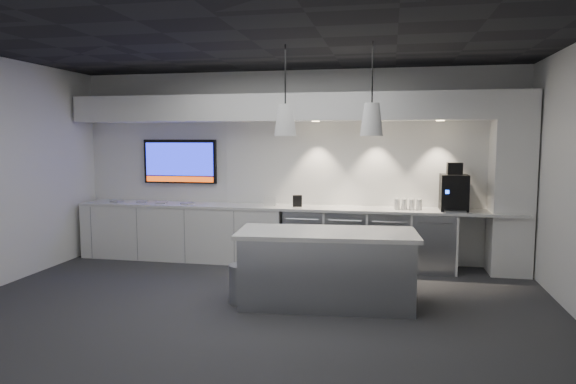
% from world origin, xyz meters
% --- Properties ---
extents(floor, '(7.00, 7.00, 0.00)m').
position_xyz_m(floor, '(0.00, 0.00, 0.00)').
color(floor, '#2F2F31').
rests_on(floor, ground).
extents(ceiling, '(7.00, 7.00, 0.00)m').
position_xyz_m(ceiling, '(0.00, 0.00, 3.00)').
color(ceiling, black).
rests_on(ceiling, wall_back).
extents(wall_back, '(7.00, 0.00, 7.00)m').
position_xyz_m(wall_back, '(0.00, 2.50, 1.50)').
color(wall_back, white).
rests_on(wall_back, floor).
extents(wall_front, '(7.00, 0.00, 7.00)m').
position_xyz_m(wall_front, '(0.00, -2.50, 1.50)').
color(wall_front, white).
rests_on(wall_front, floor).
extents(back_counter, '(6.80, 0.65, 0.04)m').
position_xyz_m(back_counter, '(0.00, 2.17, 0.88)').
color(back_counter, white).
rests_on(back_counter, left_base_cabinets).
extents(left_base_cabinets, '(3.30, 0.63, 0.86)m').
position_xyz_m(left_base_cabinets, '(-1.75, 2.17, 0.43)').
color(left_base_cabinets, white).
rests_on(left_base_cabinets, floor).
extents(fridge_unit_a, '(0.60, 0.61, 0.85)m').
position_xyz_m(fridge_unit_a, '(0.25, 2.17, 0.42)').
color(fridge_unit_a, '#9A9EA3').
rests_on(fridge_unit_a, floor).
extents(fridge_unit_b, '(0.60, 0.61, 0.85)m').
position_xyz_m(fridge_unit_b, '(0.88, 2.17, 0.42)').
color(fridge_unit_b, '#9A9EA3').
rests_on(fridge_unit_b, floor).
extents(fridge_unit_c, '(0.60, 0.61, 0.85)m').
position_xyz_m(fridge_unit_c, '(1.51, 2.17, 0.42)').
color(fridge_unit_c, '#9A9EA3').
rests_on(fridge_unit_c, floor).
extents(fridge_unit_d, '(0.60, 0.61, 0.85)m').
position_xyz_m(fridge_unit_d, '(2.14, 2.17, 0.42)').
color(fridge_unit_d, '#9A9EA3').
rests_on(fridge_unit_d, floor).
extents(backsplash, '(4.60, 0.03, 1.30)m').
position_xyz_m(backsplash, '(1.20, 2.48, 1.55)').
color(backsplash, white).
rests_on(backsplash, wall_back).
extents(soffit, '(6.90, 0.60, 0.40)m').
position_xyz_m(soffit, '(0.00, 2.20, 2.40)').
color(soffit, white).
rests_on(soffit, wall_back).
extents(column, '(0.55, 0.55, 2.60)m').
position_xyz_m(column, '(3.20, 2.20, 1.30)').
color(column, white).
rests_on(column, floor).
extents(wall_tv, '(1.25, 0.07, 0.72)m').
position_xyz_m(wall_tv, '(-1.90, 2.45, 1.56)').
color(wall_tv, black).
rests_on(wall_tv, wall_back).
extents(island, '(2.13, 1.05, 0.87)m').
position_xyz_m(island, '(0.80, 0.31, 0.44)').
color(island, '#9A9EA3').
rests_on(island, floor).
extents(bin, '(0.43, 0.43, 0.45)m').
position_xyz_m(bin, '(-0.18, 0.20, 0.23)').
color(bin, '#9A9EA3').
rests_on(bin, floor).
extents(coffee_machine, '(0.38, 0.55, 0.69)m').
position_xyz_m(coffee_machine, '(2.42, 2.20, 1.18)').
color(coffee_machine, black).
rests_on(coffee_machine, back_counter).
extents(sign_black, '(0.14, 0.06, 0.18)m').
position_xyz_m(sign_black, '(0.13, 2.13, 0.99)').
color(sign_black, black).
rests_on(sign_black, back_counter).
extents(sign_white, '(0.18, 0.05, 0.14)m').
position_xyz_m(sign_white, '(-0.30, 2.12, 0.97)').
color(sign_white, white).
rests_on(sign_white, back_counter).
extents(cup_cluster, '(0.40, 0.19, 0.16)m').
position_xyz_m(cup_cluster, '(1.78, 2.16, 0.98)').
color(cup_cluster, silver).
rests_on(cup_cluster, back_counter).
extents(tray_a, '(0.18, 0.18, 0.02)m').
position_xyz_m(tray_a, '(-2.90, 2.14, 0.91)').
color(tray_a, '#ABABAB').
rests_on(tray_a, back_counter).
extents(tray_b, '(0.20, 0.20, 0.02)m').
position_xyz_m(tray_b, '(-2.46, 2.16, 0.91)').
color(tray_b, '#ABABAB').
rests_on(tray_b, back_counter).
extents(tray_c, '(0.19, 0.19, 0.02)m').
position_xyz_m(tray_c, '(-2.08, 2.09, 0.91)').
color(tray_c, '#ABABAB').
rests_on(tray_c, back_counter).
extents(tray_d, '(0.19, 0.19, 0.02)m').
position_xyz_m(tray_d, '(-1.64, 2.08, 0.91)').
color(tray_d, '#ABABAB').
rests_on(tray_d, back_counter).
extents(pendant_left, '(0.26, 0.26, 1.06)m').
position_xyz_m(pendant_left, '(0.31, 0.31, 2.15)').
color(pendant_left, white).
rests_on(pendant_left, ceiling).
extents(pendant_right, '(0.26, 0.26, 1.06)m').
position_xyz_m(pendant_right, '(1.30, 0.31, 2.15)').
color(pendant_right, white).
rests_on(pendant_right, ceiling).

